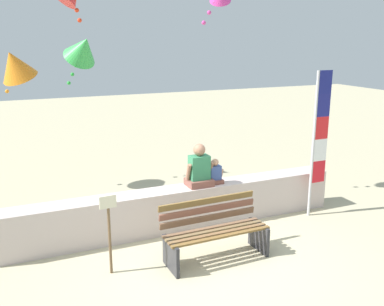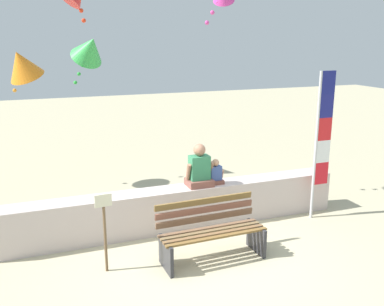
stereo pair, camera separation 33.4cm
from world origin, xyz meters
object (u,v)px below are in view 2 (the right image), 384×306
(person_child, at_px, (215,174))
(flag_banner, at_px, (321,137))
(person_adult, at_px, (199,170))
(sign_post, at_px, (105,226))
(park_bench, at_px, (211,232))
(kite_green, at_px, (90,49))
(kite_orange, at_px, (22,65))

(person_child, xyz_separation_m, flag_banner, (1.86, -0.43, 0.62))
(person_child, distance_m, flag_banner, 2.01)
(person_adult, distance_m, sign_post, 2.12)
(person_adult, relative_size, flag_banner, 0.28)
(park_bench, height_order, kite_green, kite_green)
(person_adult, relative_size, kite_orange, 0.67)
(kite_orange, bearing_deg, person_adult, -47.06)
(flag_banner, bearing_deg, person_adult, 168.68)
(park_bench, distance_m, kite_orange, 5.31)
(person_adult, height_order, flag_banner, flag_banner)
(park_bench, distance_m, person_adult, 1.37)
(kite_orange, xyz_separation_m, sign_post, (0.89, -3.95, -2.02))
(person_child, distance_m, kite_orange, 4.58)
(person_adult, xyz_separation_m, sign_post, (-1.83, -1.02, -0.33))
(sign_post, bearing_deg, kite_orange, 102.73)
(kite_green, height_order, kite_orange, kite_green)
(kite_orange, relative_size, sign_post, 0.96)
(park_bench, bearing_deg, kite_orange, 120.66)
(kite_orange, bearing_deg, sign_post, -77.27)
(park_bench, distance_m, person_child, 1.42)
(person_adult, height_order, kite_orange, kite_orange)
(park_bench, bearing_deg, person_adult, 76.53)
(park_bench, xyz_separation_m, flag_banner, (2.45, 0.75, 1.12))
(person_child, bearing_deg, flag_banner, -13.13)
(park_bench, height_order, flag_banner, flag_banner)
(person_adult, xyz_separation_m, kite_green, (-1.29, 3.33, 1.98))
(flag_banner, relative_size, kite_green, 2.25)
(park_bench, relative_size, kite_green, 1.35)
(person_adult, relative_size, kite_green, 0.63)
(flag_banner, bearing_deg, kite_green, 132.57)
(person_child, xyz_separation_m, sign_post, (-2.14, -1.02, -0.22))
(person_adult, bearing_deg, kite_green, 111.24)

